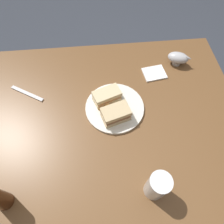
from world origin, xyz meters
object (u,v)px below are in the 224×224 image
object	(u,v)px
plate	(115,108)
napkin	(154,73)
gravy_boat	(178,58)
sandwich_half_left	(106,96)
pint_glass	(157,187)
sandwich_half_right	(116,114)
fork	(27,93)

from	to	relation	value
plate	napkin	xyz separation A→B (m)	(0.22, 0.19, -0.00)
gravy_boat	plate	bearing A→B (deg)	-145.16
sandwich_half_left	napkin	distance (m)	0.30
pint_glass	gravy_boat	bearing A→B (deg)	68.11
sandwich_half_right	plate	bearing A→B (deg)	88.67
gravy_boat	fork	distance (m)	0.77
sandwich_half_left	sandwich_half_right	distance (m)	0.10
sandwich_half_right	pint_glass	size ratio (longest dim) A/B	0.91
plate	gravy_boat	xyz separation A→B (m)	(0.35, 0.24, 0.03)
sandwich_half_right	napkin	distance (m)	0.33
sandwich_half_right	gravy_boat	distance (m)	0.46
sandwich_half_left	napkin	xyz separation A→B (m)	(0.26, 0.14, -0.04)
sandwich_half_left	napkin	world-z (taller)	sandwich_half_left
plate	gravy_boat	size ratio (longest dim) A/B	2.13
gravy_boat	fork	bearing A→B (deg)	-170.66
napkin	sandwich_half_left	bearing A→B (deg)	-150.72
pint_glass	fork	world-z (taller)	pint_glass
plate	sandwich_half_right	world-z (taller)	sandwich_half_right
sandwich_half_left	napkin	bearing A→B (deg)	29.28
plate	gravy_boat	bearing A→B (deg)	34.84
plate	fork	size ratio (longest dim) A/B	1.48
plate	pint_glass	size ratio (longest dim) A/B	1.82
gravy_boat	napkin	distance (m)	0.15
sandwich_half_right	gravy_boat	xyz separation A→B (m)	(0.35, 0.30, -0.00)
sandwich_half_right	napkin	world-z (taller)	sandwich_half_right
sandwich_half_right	gravy_boat	bearing A→B (deg)	40.38
pint_glass	gravy_boat	size ratio (longest dim) A/B	1.17
pint_glass	napkin	xyz separation A→B (m)	(0.12, 0.55, -0.06)
sandwich_half_left	gravy_boat	size ratio (longest dim) A/B	1.09
sandwich_half_left	pint_glass	world-z (taller)	pint_glass
plate	sandwich_half_left	bearing A→B (deg)	130.98
sandwich_half_left	sandwich_half_right	bearing A→B (deg)	-70.18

